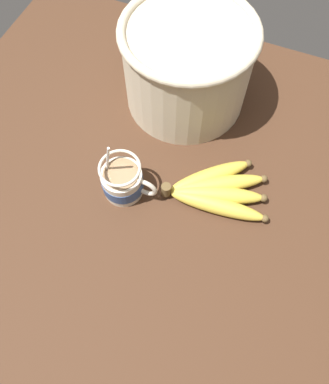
# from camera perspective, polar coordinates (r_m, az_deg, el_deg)

# --- Properties ---
(table) EXTENTS (1.06, 1.06, 0.03)m
(table) POSITION_cam_1_polar(r_m,az_deg,el_deg) (0.79, -3.34, -1.09)
(table) COLOR #422819
(table) RESTS_ON ground
(coffee_mug) EXTENTS (0.12, 0.08, 0.15)m
(coffee_mug) POSITION_cam_1_polar(r_m,az_deg,el_deg) (0.76, -6.49, 1.34)
(coffee_mug) COLOR beige
(coffee_mug) RESTS_ON table
(banana_bunch) EXTENTS (0.22, 0.16, 0.04)m
(banana_bunch) POSITION_cam_1_polar(r_m,az_deg,el_deg) (0.77, 7.80, 0.25)
(banana_bunch) COLOR brown
(banana_bunch) RESTS_ON table
(woven_basket) EXTENTS (0.29, 0.29, 0.20)m
(woven_basket) POSITION_cam_1_polar(r_m,az_deg,el_deg) (0.85, 3.49, 18.81)
(woven_basket) COLOR beige
(woven_basket) RESTS_ON table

